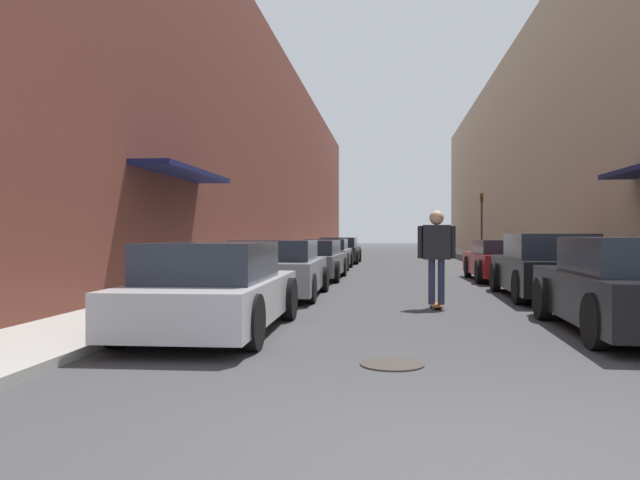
% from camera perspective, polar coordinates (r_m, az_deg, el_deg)
% --- Properties ---
extents(ground, '(135.28, 135.28, 0.00)m').
position_cam_1_polar(ground, '(28.42, 7.38, -2.33)').
color(ground, '#38383A').
extents(curb_strip_left, '(1.80, 61.49, 0.12)m').
position_cam_1_polar(curb_strip_left, '(34.83, -0.89, -1.69)').
color(curb_strip_left, gray).
rests_on(curb_strip_left, ground).
extents(curb_strip_right, '(1.80, 61.49, 0.12)m').
position_cam_1_polar(curb_strip_right, '(34.97, 15.26, -1.71)').
color(curb_strip_right, gray).
rests_on(curb_strip_right, ground).
extents(building_row_left, '(4.90, 61.49, 10.66)m').
position_cam_1_polar(building_row_left, '(35.50, -5.57, 6.86)').
color(building_row_left, brown).
rests_on(building_row_left, ground).
extents(building_row_right, '(4.90, 61.49, 11.30)m').
position_cam_1_polar(building_row_right, '(35.75, 19.92, 7.31)').
color(building_row_right, tan).
rests_on(building_row_right, ground).
extents(parked_car_left_0, '(1.91, 4.49, 1.31)m').
position_cam_1_polar(parked_car_left_0, '(9.14, -9.66, -4.44)').
color(parked_car_left_0, '#B7B7BC').
rests_on(parked_car_left_0, ground).
extents(parked_car_left_1, '(2.08, 4.32, 1.29)m').
position_cam_1_polar(parked_car_left_1, '(14.19, -4.00, -2.69)').
color(parked_car_left_1, gray).
rests_on(parked_car_left_1, ground).
extents(parked_car_left_2, '(2.03, 4.69, 1.23)m').
position_cam_1_polar(parked_car_left_2, '(19.68, -0.85, -1.85)').
color(parked_car_left_2, '#515459').
rests_on(parked_car_left_2, ground).
extents(parked_car_left_3, '(1.92, 4.01, 1.23)m').
position_cam_1_polar(parked_car_left_3, '(25.31, 0.66, -1.30)').
color(parked_car_left_3, gray).
rests_on(parked_car_left_3, ground).
extents(parked_car_left_4, '(2.00, 4.52, 1.26)m').
position_cam_1_polar(parked_car_left_4, '(30.68, 1.80, -0.96)').
color(parked_car_left_4, '#232326').
rests_on(parked_car_left_4, ground).
extents(parked_car_right_0, '(2.06, 4.40, 1.38)m').
position_cam_1_polar(parked_car_right_0, '(9.94, 26.82, -3.88)').
color(parked_car_right_0, black).
rests_on(parked_car_right_0, ground).
extents(parked_car_right_1, '(1.94, 4.58, 1.43)m').
position_cam_1_polar(parked_car_right_1, '(14.76, 20.02, -2.35)').
color(parked_car_right_1, black).
rests_on(parked_car_right_1, ground).
extents(parked_car_right_2, '(1.90, 4.23, 1.25)m').
position_cam_1_polar(parked_car_right_2, '(19.80, 16.31, -1.81)').
color(parked_car_right_2, maroon).
rests_on(parked_car_right_2, ground).
extents(skateboarder, '(0.72, 0.78, 1.88)m').
position_cam_1_polar(skateboarder, '(12.17, 10.61, -0.71)').
color(skateboarder, brown).
rests_on(skateboarder, ground).
extents(manhole_cover, '(0.70, 0.70, 0.02)m').
position_cam_1_polar(manhole_cover, '(6.95, 6.61, -11.22)').
color(manhole_cover, '#332D28').
rests_on(manhole_cover, ground).
extents(traffic_light, '(0.16, 0.22, 3.44)m').
position_cam_1_polar(traffic_light, '(33.92, 14.56, 1.93)').
color(traffic_light, '#2D2D2D').
rests_on(traffic_light, curb_strip_right).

